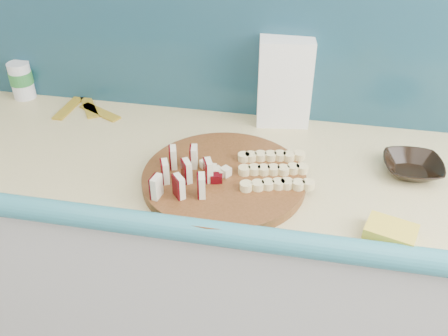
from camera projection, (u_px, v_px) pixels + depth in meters
name	position (u px, v px, depth m)	size (l,w,h in m)	color
kitchen_counter	(213.00, 272.00, 1.66)	(2.20, 0.63, 0.91)	silver
backsplash	(230.00, 37.00, 1.49)	(2.20, 0.02, 0.50)	teal
cutting_board	(224.00, 178.00, 1.30)	(0.43, 0.43, 0.03)	#482A0F
apple_wedges	(183.00, 173.00, 1.25)	(0.13, 0.19, 0.06)	beige
apple_chunks	(213.00, 171.00, 1.28)	(0.06, 0.07, 0.02)	beige
banana_slices	(274.00, 170.00, 1.29)	(0.21, 0.19, 0.02)	beige
brown_bowl	(412.00, 167.00, 1.33)	(0.16, 0.16, 0.04)	black
flour_bag	(284.00, 81.00, 1.50)	(0.16, 0.11, 0.27)	white
canister	(21.00, 80.00, 1.68)	(0.08, 0.08, 0.12)	silver
sponge	(391.00, 232.00, 1.12)	(0.11, 0.08, 0.03)	#FFEB43
banana_peel	(86.00, 109.00, 1.64)	(0.22, 0.18, 0.01)	gold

